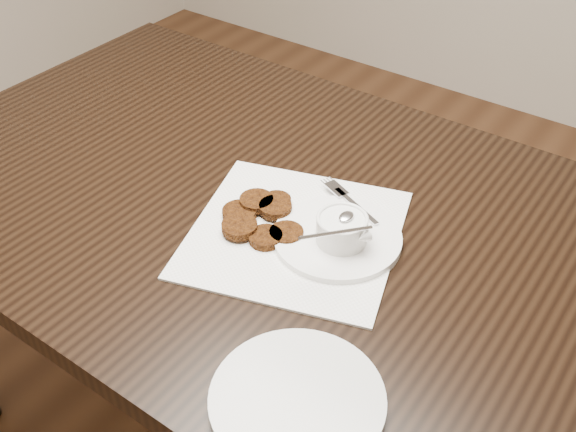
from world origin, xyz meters
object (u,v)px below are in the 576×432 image
(plate_with_patty, at_px, (337,234))
(sauce_ramekin, at_px, (343,217))
(table, at_px, (257,334))
(napkin, at_px, (295,233))
(plate_empty, at_px, (297,400))

(plate_with_patty, bearing_deg, sauce_ramekin, -33.71)
(table, relative_size, napkin, 4.09)
(table, bearing_deg, sauce_ramekin, -8.29)
(table, distance_m, plate_with_patty, 0.44)
(sauce_ramekin, xyz_separation_m, plate_empty, (0.11, -0.29, -0.05))
(sauce_ramekin, bearing_deg, plate_with_patty, 146.29)
(plate_with_patty, xyz_separation_m, plate_empty, (0.13, -0.29, -0.01))
(table, xyz_separation_m, plate_with_patty, (0.19, -0.02, 0.39))
(table, bearing_deg, plate_empty, -44.62)
(napkin, relative_size, plate_empty, 1.48)
(napkin, xyz_separation_m, sauce_ramekin, (0.08, 0.02, 0.06))
(sauce_ramekin, xyz_separation_m, plate_with_patty, (-0.01, 0.01, -0.05))
(sauce_ramekin, bearing_deg, table, 171.71)
(napkin, height_order, sauce_ramekin, sauce_ramekin)
(plate_empty, bearing_deg, sauce_ramekin, 111.68)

